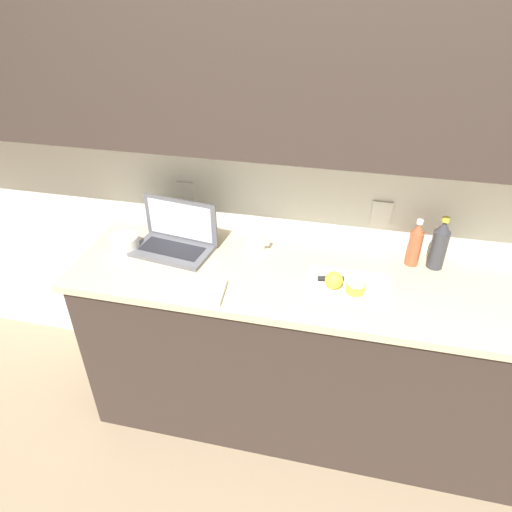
% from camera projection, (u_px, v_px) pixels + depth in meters
% --- Properties ---
extents(ground_plane, '(12.00, 12.00, 0.00)m').
position_uv_depth(ground_plane, '(313.00, 415.00, 2.48)').
color(ground_plane, '#847056').
rests_on(ground_plane, ground).
extents(wall_back, '(5.20, 0.38, 2.60)m').
position_uv_depth(wall_back, '(347.00, 114.00, 1.82)').
color(wall_back, white).
rests_on(wall_back, ground_plane).
extents(counter_unit, '(2.28, 0.63, 0.92)m').
position_uv_depth(counter_unit, '(323.00, 353.00, 2.22)').
color(counter_unit, '#332823').
rests_on(counter_unit, ground_plane).
extents(laptop, '(0.40, 0.27, 0.23)m').
position_uv_depth(laptop, '(175.00, 238.00, 2.15)').
color(laptop, '#515156').
rests_on(laptop, counter_unit).
extents(cutting_board, '(0.35, 0.22, 0.01)m').
position_uv_depth(cutting_board, '(348.00, 285.00, 1.93)').
color(cutting_board, silver).
rests_on(cutting_board, counter_unit).
extents(knife, '(0.26, 0.08, 0.02)m').
position_uv_depth(knife, '(338.00, 279.00, 1.94)').
color(knife, silver).
rests_on(knife, cutting_board).
extents(lemon_half_cut, '(0.08, 0.08, 0.04)m').
position_uv_depth(lemon_half_cut, '(355.00, 288.00, 1.87)').
color(lemon_half_cut, yellow).
rests_on(lemon_half_cut, cutting_board).
extents(lemon_whole_beside, '(0.07, 0.07, 0.07)m').
position_uv_depth(lemon_whole_beside, '(334.00, 280.00, 1.89)').
color(lemon_whole_beside, yellow).
rests_on(lemon_whole_beside, cutting_board).
extents(bottle_green_soda, '(0.07, 0.07, 0.25)m').
position_uv_depth(bottle_green_soda, '(439.00, 245.00, 1.99)').
color(bottle_green_soda, '#333338').
rests_on(bottle_green_soda, counter_unit).
extents(bottle_oil_tall, '(0.06, 0.06, 0.23)m').
position_uv_depth(bottle_oil_tall, '(415.00, 244.00, 2.01)').
color(bottle_oil_tall, '#A34C2D').
rests_on(bottle_oil_tall, counter_unit).
extents(measuring_cup, '(0.11, 0.09, 0.09)m').
position_uv_depth(measuring_cup, '(256.00, 240.00, 2.15)').
color(measuring_cup, silver).
rests_on(measuring_cup, counter_unit).
extents(bowl_white, '(0.14, 0.14, 0.07)m').
position_uv_depth(bowl_white, '(124.00, 243.00, 2.15)').
color(bowl_white, beige).
rests_on(bowl_white, counter_unit).
extents(dish_towel, '(0.23, 0.18, 0.02)m').
position_uv_depth(dish_towel, '(197.00, 291.00, 1.88)').
color(dish_towel, silver).
rests_on(dish_towel, counter_unit).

